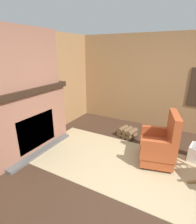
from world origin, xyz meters
TOP-DOWN VIEW (x-y plane):
  - ground_plane at (0.00, 0.00)m, footprint 14.00×14.00m
  - wood_panel_wall_left at (-2.57, 0.00)m, footprint 0.06×5.68m
  - wood_panel_wall_back at (0.02, 2.57)m, footprint 5.68×0.09m
  - fireplace_hearth at (-2.33, 0.00)m, footprint 0.61×1.93m
  - chimney_breast at (-2.34, 0.00)m, footprint 0.35×1.61m
  - area_rug at (-0.40, 0.43)m, footprint 3.65×1.73m
  - armchair at (0.19, 0.78)m, footprint 0.76×0.82m
  - firewood_stack at (-0.70, 1.52)m, footprint 0.47×0.42m
  - storage_case at (-2.38, 0.57)m, footprint 0.15×0.23m
  - decorative_plate_on_mantel at (-2.40, -0.12)m, footprint 0.07×0.26m

SIDE VIEW (x-z plane):
  - ground_plane at x=0.00m, z-range 0.00..0.00m
  - area_rug at x=-0.40m, z-range 0.00..0.01m
  - firewood_stack at x=-0.70m, z-range 0.00..0.25m
  - armchair at x=0.19m, z-range -0.14..0.88m
  - fireplace_hearth at x=-2.33m, z-range -0.01..1.36m
  - wood_panel_wall_back at x=0.02m, z-range 0.00..2.49m
  - wood_panel_wall_left at x=-2.57m, z-range 0.00..2.49m
  - storage_case at x=-2.38m, z-range 1.37..1.48m
  - decorative_plate_on_mantel at x=-2.40m, z-range 1.37..1.63m
  - chimney_breast at x=-2.34m, z-range 1.37..2.47m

